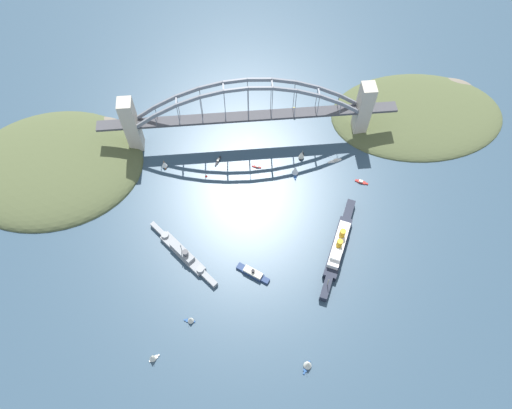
% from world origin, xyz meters
% --- Properties ---
extents(ground_plane, '(1400.00, 1400.00, 0.00)m').
position_xyz_m(ground_plane, '(0.00, 0.00, 0.00)').
color(ground_plane, '#334C60').
extents(harbor_arch_bridge, '(268.68, 14.17, 71.89)m').
position_xyz_m(harbor_arch_bridge, '(-0.00, 0.00, 32.12)').
color(harbor_arch_bridge, beige).
rests_on(harbor_arch_bridge, ground).
extents(headland_west_shore, '(168.52, 112.80, 16.95)m').
position_xyz_m(headland_west_shore, '(-167.86, -15.31, 0.00)').
color(headland_west_shore, '#515B38').
rests_on(headland_west_shore, ground).
extents(headland_east_shore, '(164.04, 134.65, 27.49)m').
position_xyz_m(headland_east_shore, '(178.65, 16.98, 0.00)').
color(headland_east_shore, '#515B38').
rests_on(headland_east_shore, ground).
extents(ocean_liner, '(44.31, 87.83, 19.69)m').
position_xyz_m(ocean_liner, '(-63.47, 122.33, 5.62)').
color(ocean_liner, '#1E2333').
rests_on(ocean_liner, ground).
extents(naval_cruiser, '(54.35, 62.69, 18.00)m').
position_xyz_m(naval_cruiser, '(62.67, 116.79, 3.34)').
color(naval_cruiser, gray).
rests_on(naval_cruiser, ground).
extents(harbor_ferry_steamer, '(26.21, 20.47, 7.44)m').
position_xyz_m(harbor_ferry_steamer, '(7.73, 138.17, 2.22)').
color(harbor_ferry_steamer, navy).
rests_on(harbor_ferry_steamer, ground).
extents(seaplane_taxiing_near_bridge, '(8.45, 11.62, 4.73)m').
position_xyz_m(seaplane_taxiing_near_bridge, '(-45.81, -26.58, 1.92)').
color(seaplane_taxiing_near_bridge, '#B7B7B2').
rests_on(seaplane_taxiing_near_bridge, ground).
extents(small_boat_0, '(8.15, 6.50, 10.01)m').
position_xyz_m(small_boat_0, '(85.44, 198.15, 4.60)').
color(small_boat_0, silver).
rests_on(small_boat_0, ground).
extents(small_boat_1, '(11.33, 6.83, 2.39)m').
position_xyz_m(small_boat_1, '(-96.09, 58.75, 0.84)').
color(small_boat_1, '#B2231E').
rests_on(small_boat_1, ground).
extents(small_boat_2, '(7.10, 9.02, 10.05)m').
position_xyz_m(small_boat_2, '(-46.35, 27.15, 4.67)').
color(small_boat_2, black).
rests_on(small_boat_2, ground).
extents(small_boat_3, '(8.59, 3.64, 1.83)m').
position_xyz_m(small_boat_3, '(-4.50, 34.21, 0.65)').
color(small_boat_3, '#B2231E').
rests_on(small_boat_3, ground).
extents(small_boat_4, '(13.02, 4.52, 2.14)m').
position_xyz_m(small_boat_4, '(-76.86, 33.58, 0.74)').
color(small_boat_4, silver).
rests_on(small_boat_4, ground).
extents(small_boat_5, '(8.64, 5.74, 8.27)m').
position_xyz_m(small_boat_5, '(57.71, 172.38, 3.80)').
color(small_boat_5, '#234C8C').
rests_on(small_boat_5, ground).
extents(small_boat_6, '(6.39, 10.94, 2.31)m').
position_xyz_m(small_boat_6, '(30.28, 24.47, 0.81)').
color(small_boat_6, black).
rests_on(small_boat_6, ground).
extents(small_boat_7, '(6.13, 10.52, 11.81)m').
position_xyz_m(small_boat_7, '(-38.21, 44.47, 5.48)').
color(small_boat_7, '#234C8C').
rests_on(small_boat_7, ground).
extents(small_boat_8, '(5.95, 9.03, 8.25)m').
position_xyz_m(small_boat_8, '(78.88, 26.41, 3.88)').
color(small_boat_8, brown).
rests_on(small_boat_8, ground).
extents(small_boat_9, '(8.07, 10.00, 10.32)m').
position_xyz_m(small_boat_9, '(-25.64, 212.65, 4.79)').
color(small_boat_9, '#234C8C').
rests_on(small_boat_9, ground).
extents(channel_marker_buoy, '(2.20, 2.20, 2.75)m').
position_xyz_m(channel_marker_buoy, '(41.65, 40.49, 1.12)').
color(channel_marker_buoy, red).
rests_on(channel_marker_buoy, ground).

